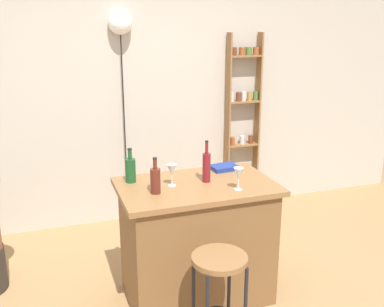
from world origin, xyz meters
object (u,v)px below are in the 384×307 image
(wine_glass_left, at_px, (172,171))
(wine_glass_center, at_px, (239,174))
(bottle_spirits_clear, at_px, (207,166))
(bottle_vinegar, at_px, (155,180))
(bar_stool, at_px, (219,280))
(cookbook, at_px, (224,167))
(pendant_globe_light, at_px, (120,25))
(bottle_soda_blue, at_px, (130,169))
(spice_shelf, at_px, (243,122))

(wine_glass_left, relative_size, wine_glass_center, 1.00)
(bottle_spirits_clear, distance_m, bottle_vinegar, 0.43)
(bar_stool, relative_size, bottle_spirits_clear, 2.13)
(wine_glass_center, xyz_separation_m, cookbook, (0.08, 0.45, -0.10))
(bar_stool, bearing_deg, pendant_globe_light, 94.53)
(bottle_vinegar, height_order, wine_glass_center, bottle_vinegar)
(bar_stool, relative_size, cookbook, 3.21)
(bottle_spirits_clear, xyz_separation_m, bottle_soda_blue, (-0.54, 0.18, -0.02))
(wine_glass_left, distance_m, pendant_globe_light, 1.82)
(spice_shelf, bearing_deg, bottle_soda_blue, -139.47)
(bottle_spirits_clear, height_order, pendant_globe_light, pendant_globe_light)
(bottle_vinegar, distance_m, bottle_soda_blue, 0.31)
(bottle_vinegar, relative_size, wine_glass_center, 1.58)
(bottle_soda_blue, distance_m, wine_glass_left, 0.32)
(pendant_globe_light, bearing_deg, bottle_spirits_clear, -77.82)
(bottle_spirits_clear, height_order, wine_glass_center, bottle_spirits_clear)
(wine_glass_left, bearing_deg, pendant_globe_light, 92.11)
(bottle_soda_blue, distance_m, pendant_globe_light, 1.69)
(spice_shelf, relative_size, wine_glass_center, 12.03)
(spice_shelf, height_order, wine_glass_left, spice_shelf)
(bottle_vinegar, bearing_deg, wine_glass_center, -12.55)
(bottle_spirits_clear, relative_size, wine_glass_left, 1.94)
(bottle_vinegar, height_order, pendant_globe_light, pendant_globe_light)
(bottle_vinegar, bearing_deg, bar_stool, -64.15)
(pendant_globe_light, bearing_deg, cookbook, -66.42)
(spice_shelf, distance_m, wine_glass_center, 1.92)
(bottle_vinegar, xyz_separation_m, wine_glass_left, (0.15, 0.10, 0.02))
(bottle_vinegar, height_order, wine_glass_left, bottle_vinegar)
(bottle_soda_blue, height_order, pendant_globe_light, pendant_globe_light)
(pendant_globe_light, bearing_deg, spice_shelf, -0.93)
(wine_glass_left, bearing_deg, bar_stool, -79.88)
(bar_stool, xyz_separation_m, cookbook, (0.39, 0.87, 0.44))
(bottle_spirits_clear, xyz_separation_m, cookbook, (0.24, 0.22, -0.10))
(bar_stool, bearing_deg, bottle_soda_blue, 114.76)
(bottle_vinegar, bearing_deg, wine_glass_left, 34.29)
(bar_stool, height_order, pendant_globe_light, pendant_globe_light)
(cookbook, relative_size, pendant_globe_light, 0.10)
(bar_stool, relative_size, bottle_soda_blue, 2.59)
(bottle_soda_blue, bearing_deg, wine_glass_center, -30.70)
(bar_stool, height_order, wine_glass_left, wine_glass_left)
(spice_shelf, height_order, bottle_vinegar, spice_shelf)
(spice_shelf, xyz_separation_m, cookbook, (-0.76, -1.27, -0.06))
(bar_stool, height_order, bottle_soda_blue, bottle_soda_blue)
(wine_glass_left, height_order, wine_glass_center, same)
(bottle_vinegar, xyz_separation_m, wine_glass_center, (0.57, -0.13, 0.02))
(bottle_soda_blue, xyz_separation_m, wine_glass_center, (0.69, -0.41, 0.02))
(wine_glass_left, height_order, pendant_globe_light, pendant_globe_light)
(bottle_vinegar, distance_m, wine_glass_left, 0.18)
(bar_stool, xyz_separation_m, pendant_globe_light, (-0.17, 2.16, 1.54))
(spice_shelf, xyz_separation_m, bottle_vinegar, (-1.42, -1.59, 0.02))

